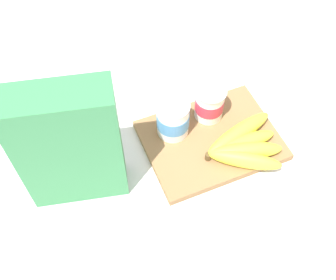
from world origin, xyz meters
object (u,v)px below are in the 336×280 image
object	(u,v)px
cereal_box	(70,147)
yogurt_cup_front	(173,119)
cutting_board	(211,140)
banana_bunch	(242,146)
yogurt_cup_back	(209,103)

from	to	relation	value
cereal_box	yogurt_cup_front	world-z (taller)	cereal_box
cutting_board	cereal_box	size ratio (longest dim) A/B	1.01
cereal_box	banana_bunch	xyz separation A→B (m)	(0.35, -0.06, -0.11)
banana_bunch	yogurt_cup_front	bearing A→B (deg)	137.29
cutting_board	yogurt_cup_back	size ratio (longest dim) A/B	3.53
cutting_board	banana_bunch	world-z (taller)	banana_bunch
yogurt_cup_front	banana_bunch	size ratio (longest dim) A/B	0.48
yogurt_cup_back	banana_bunch	world-z (taller)	yogurt_cup_back
cereal_box	banana_bunch	world-z (taller)	cereal_box
banana_bunch	cereal_box	bearing A→B (deg)	169.87
cutting_board	yogurt_cup_front	world-z (taller)	yogurt_cup_front
cereal_box	yogurt_cup_back	size ratio (longest dim) A/B	3.51
cutting_board	yogurt_cup_back	bearing A→B (deg)	70.04
cereal_box	banana_bunch	bearing A→B (deg)	-176.81
yogurt_cup_front	yogurt_cup_back	world-z (taller)	yogurt_cup_front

